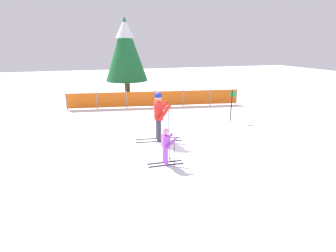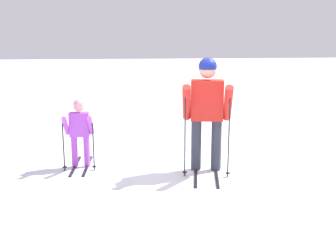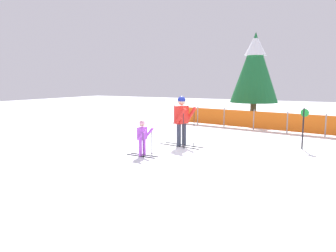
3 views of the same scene
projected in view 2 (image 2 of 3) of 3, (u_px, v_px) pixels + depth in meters
ground_plane at (198, 174)px, 6.65m from camera, size 60.00×60.00×0.00m
skier_adult at (207, 105)px, 6.58m from camera, size 1.75×0.82×1.81m
skier_child at (79, 128)px, 6.84m from camera, size 1.07×0.54×1.13m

